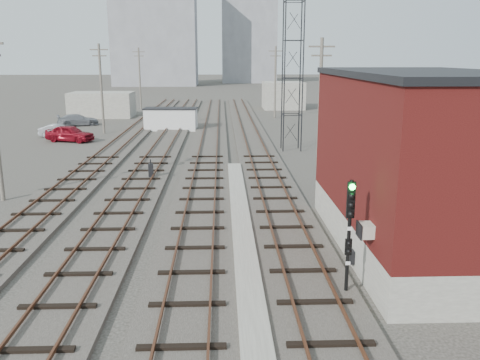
{
  "coord_description": "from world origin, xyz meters",
  "views": [
    {
      "loc": [
        -0.38,
        -7.49,
        7.75
      ],
      "look_at": [
        0.45,
        15.24,
        2.2
      ],
      "focal_mm": 38.0,
      "sensor_mm": 36.0,
      "label": 1
    }
  ],
  "objects_px": {
    "car_silver": "(59,131)",
    "car_grey": "(78,120)",
    "site_trailer": "(171,119)",
    "switch_stand": "(151,171)",
    "car_red": "(70,133)",
    "signal_mast": "(349,230)"
  },
  "relations": [
    {
      "from": "car_red",
      "to": "car_silver",
      "type": "relative_size",
      "value": 1.21
    },
    {
      "from": "signal_mast",
      "to": "car_silver",
      "type": "distance_m",
      "value": 40.51
    },
    {
      "from": "signal_mast",
      "to": "switch_stand",
      "type": "distance_m",
      "value": 18.88
    },
    {
      "from": "car_silver",
      "to": "car_grey",
      "type": "xyz_separation_m",
      "value": [
        -0.39,
        8.32,
        0.05
      ]
    },
    {
      "from": "car_red",
      "to": "site_trailer",
      "type": "bearing_deg",
      "value": -32.36
    },
    {
      "from": "signal_mast",
      "to": "site_trailer",
      "type": "xyz_separation_m",
      "value": [
        -9.53,
        39.5,
        -1.12
      ]
    },
    {
      "from": "signal_mast",
      "to": "car_grey",
      "type": "distance_m",
      "value": 48.07
    },
    {
      "from": "car_silver",
      "to": "car_grey",
      "type": "relative_size",
      "value": 0.82
    },
    {
      "from": "switch_stand",
      "to": "car_grey",
      "type": "relative_size",
      "value": 0.27
    },
    {
      "from": "car_red",
      "to": "signal_mast",
      "type": "bearing_deg",
      "value": -133.09
    },
    {
      "from": "signal_mast",
      "to": "car_silver",
      "type": "height_order",
      "value": "signal_mast"
    },
    {
      "from": "site_trailer",
      "to": "car_red",
      "type": "bearing_deg",
      "value": -136.08
    },
    {
      "from": "site_trailer",
      "to": "car_silver",
      "type": "height_order",
      "value": "site_trailer"
    },
    {
      "from": "signal_mast",
      "to": "car_silver",
      "type": "relative_size",
      "value": 1.06
    },
    {
      "from": "site_trailer",
      "to": "switch_stand",
      "type": "bearing_deg",
      "value": -84.18
    },
    {
      "from": "switch_stand",
      "to": "car_red",
      "type": "relative_size",
      "value": 0.28
    },
    {
      "from": "car_silver",
      "to": "car_grey",
      "type": "bearing_deg",
      "value": -0.74
    },
    {
      "from": "signal_mast",
      "to": "switch_stand",
      "type": "xyz_separation_m",
      "value": [
        -8.65,
        16.69,
        -1.73
      ]
    },
    {
      "from": "signal_mast",
      "to": "car_red",
      "type": "relative_size",
      "value": 0.88
    },
    {
      "from": "switch_stand",
      "to": "car_red",
      "type": "xyz_separation_m",
      "value": [
        -9.58,
        15.44,
        0.18
      ]
    },
    {
      "from": "site_trailer",
      "to": "car_grey",
      "type": "bearing_deg",
      "value": 164.03
    },
    {
      "from": "car_silver",
      "to": "site_trailer",
      "type": "bearing_deg",
      "value": -70.95
    }
  ]
}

